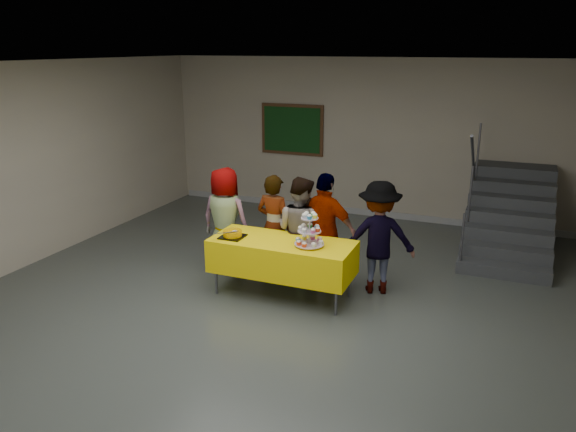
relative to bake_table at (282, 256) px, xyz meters
The scene contains 11 objects.
room_shell 1.84m from the bake_table, 89.53° to the right, with size 10.00×10.04×3.02m.
bake_table is the anchor object (origin of this frame).
cupcake_stand 0.56m from the bake_table, ahead, with size 0.38×0.38×0.44m.
bear_cake 0.73m from the bake_table, 169.35° to the right, with size 0.32×0.36×0.12m.
schoolchild_a 1.29m from the bake_table, 153.76° to the left, with size 0.75×0.49×1.53m, color #5B5C65.
schoolchild_b 0.73m from the bake_table, 122.28° to the left, with size 0.54×0.36×1.49m, color slate.
schoolchild_c 0.57m from the bake_table, 85.13° to the left, with size 0.73×0.57×1.51m, color slate.
schoolchild_d 0.72m from the bake_table, 52.84° to the left, with size 0.93×0.39×1.59m, color slate.
schoolchild_e 1.30m from the bake_table, 28.60° to the left, with size 0.99×0.57×1.53m, color slate.
staircase 4.16m from the bake_table, 49.44° to the left, with size 1.30×2.40×2.04m.
noticeboard 4.39m from the bake_table, 110.18° to the left, with size 1.30×0.05×1.00m.
Camera 1 is at (2.67, -5.37, 3.21)m, focal length 35.00 mm.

